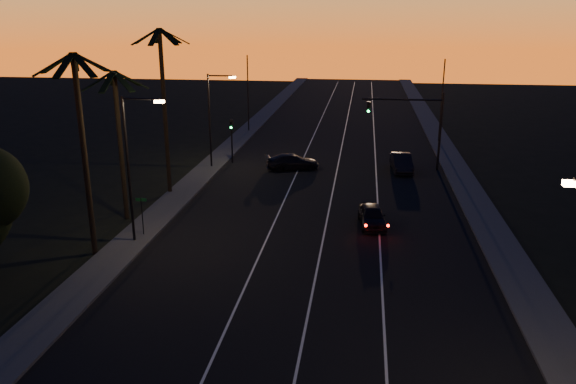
# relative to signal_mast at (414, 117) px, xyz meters

# --- Properties ---
(road) EXTENTS (20.00, 170.00, 0.01)m
(road) POSITION_rel_signal_mast_xyz_m (-7.14, -9.99, -4.78)
(road) COLOR black
(road) RESTS_ON ground
(sidewalk_left) EXTENTS (2.40, 170.00, 0.16)m
(sidewalk_left) POSITION_rel_signal_mast_xyz_m (-18.34, -9.99, -4.70)
(sidewalk_left) COLOR #383835
(sidewalk_left) RESTS_ON ground
(sidewalk_right) EXTENTS (2.40, 170.00, 0.16)m
(sidewalk_right) POSITION_rel_signal_mast_xyz_m (4.06, -9.99, -4.70)
(sidewalk_right) COLOR #383835
(sidewalk_right) RESTS_ON ground
(lane_stripe_left) EXTENTS (0.12, 160.00, 0.01)m
(lane_stripe_left) POSITION_rel_signal_mast_xyz_m (-10.14, -9.99, -4.76)
(lane_stripe_left) COLOR silver
(lane_stripe_left) RESTS_ON road
(lane_stripe_mid) EXTENTS (0.12, 160.00, 0.01)m
(lane_stripe_mid) POSITION_rel_signal_mast_xyz_m (-6.64, -9.99, -4.76)
(lane_stripe_mid) COLOR silver
(lane_stripe_mid) RESTS_ON road
(lane_stripe_right) EXTENTS (0.12, 160.00, 0.01)m
(lane_stripe_right) POSITION_rel_signal_mast_xyz_m (-3.14, -9.99, -4.76)
(lane_stripe_right) COLOR silver
(lane_stripe_right) RESTS_ON road
(palm_near) EXTENTS (4.25, 4.16, 11.53)m
(palm_near) POSITION_rel_signal_mast_xyz_m (-19.74, -21.99, 2.29)
(palm_near) COLOR black
(palm_near) RESTS_ON ground
(palm_mid) EXTENTS (4.25, 4.16, 10.03)m
(palm_mid) POSITION_rel_signal_mast_xyz_m (-20.34, -15.99, 1.47)
(palm_mid) COLOR black
(palm_mid) RESTS_ON ground
(palm_far) EXTENTS (4.25, 4.16, 12.53)m
(palm_far) POSITION_rel_signal_mast_xyz_m (-19.34, -9.99, 2.83)
(palm_far) COLOR black
(palm_far) RESTS_ON ground
(streetlight_left_near) EXTENTS (2.55, 0.26, 9.00)m
(streetlight_left_near) POSITION_rel_signal_mast_xyz_m (-17.84, -19.99, 0.54)
(streetlight_left_near) COLOR black
(streetlight_left_near) RESTS_ON ground
(streetlight_left_far) EXTENTS (2.55, 0.26, 8.50)m
(streetlight_left_far) POSITION_rel_signal_mast_xyz_m (-17.82, -1.99, 0.28)
(streetlight_left_far) COLOR black
(streetlight_left_far) RESTS_ON ground
(street_sign) EXTENTS (0.70, 0.06, 2.60)m
(street_sign) POSITION_rel_signal_mast_xyz_m (-17.94, -18.99, -3.13)
(street_sign) COLOR black
(street_sign) RESTS_ON ground
(signal_mast) EXTENTS (7.10, 0.41, 7.00)m
(signal_mast) POSITION_rel_signal_mast_xyz_m (0.00, 0.00, 0.00)
(signal_mast) COLOR black
(signal_mast) RESTS_ON ground
(signal_post) EXTENTS (0.28, 0.37, 4.20)m
(signal_post) POSITION_rel_signal_mast_xyz_m (-16.64, -0.01, -1.89)
(signal_post) COLOR black
(signal_post) RESTS_ON ground
(far_pole_left) EXTENTS (0.14, 0.14, 9.00)m
(far_pole_left) POSITION_rel_signal_mast_xyz_m (-18.14, 15.01, -0.28)
(far_pole_left) COLOR black
(far_pole_left) RESTS_ON ground
(far_pole_right) EXTENTS (0.14, 0.14, 9.00)m
(far_pole_right) POSITION_rel_signal_mast_xyz_m (3.86, 12.01, -0.28)
(far_pole_right) COLOR black
(far_pole_right) RESTS_ON ground
(lead_car) EXTENTS (2.10, 4.66, 1.38)m
(lead_car) POSITION_rel_signal_mast_xyz_m (-3.62, -15.10, -4.08)
(lead_car) COLOR black
(lead_car) RESTS_ON road
(right_car) EXTENTS (1.99, 4.81, 1.55)m
(right_car) POSITION_rel_signal_mast_xyz_m (-0.91, -0.87, -4.00)
(right_car) COLOR black
(right_car) RESTS_ON road
(cross_car) EXTENTS (5.18, 3.29, 1.40)m
(cross_car) POSITION_rel_signal_mast_xyz_m (-10.68, -1.59, -4.07)
(cross_car) COLOR black
(cross_car) RESTS_ON road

